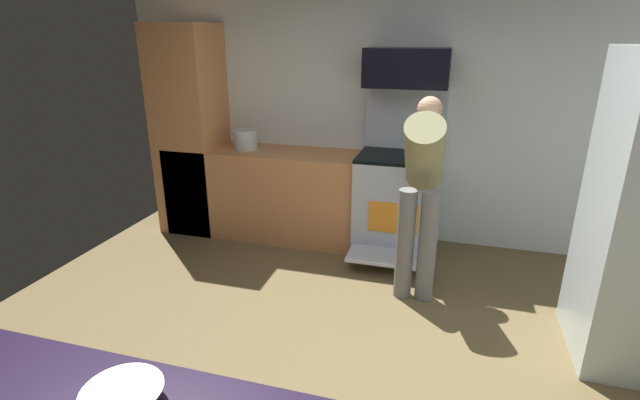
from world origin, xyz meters
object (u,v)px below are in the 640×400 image
Objects in this scene: stock_pot at (245,139)px; mixing_bowl_large at (123,398)px; microwave at (407,68)px; oven_range at (398,200)px; person_cook at (422,182)px.

mixing_bowl_large is at bearing -71.58° from stock_pot.
stock_pot reaches higher than mixing_bowl_large.
microwave is 1.72m from stock_pot.
oven_range is 3.34m from mixing_bowl_large.
stock_pot is (-1.56, 0.01, 0.48)m from oven_range.
stock_pot is (-1.56, -0.08, -0.72)m from microwave.
oven_range is at bearing -90.00° from microwave.
microwave is 3.08× the size of stock_pot.
microwave is at bearing 107.57° from person_cook.
oven_range reaches higher than mixing_bowl_large.
stock_pot is (-1.10, 3.29, 0.06)m from mixing_bowl_large.
oven_range reaches higher than stock_pot.
oven_range is 0.85m from person_cook.
stock_pot is at bearing 179.56° from oven_range.
oven_range reaches higher than person_cook.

